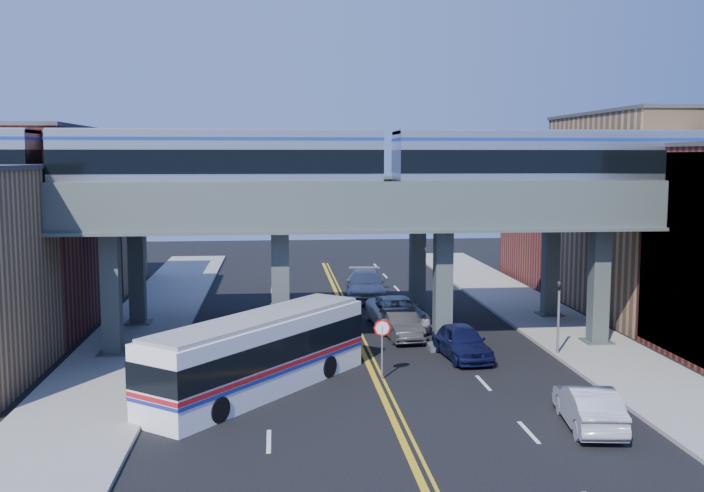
{
  "coord_description": "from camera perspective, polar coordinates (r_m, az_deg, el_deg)",
  "views": [
    {
      "loc": [
        -4.18,
        -29.6,
        9.55
      ],
      "look_at": [
        -0.5,
        8.17,
        5.2
      ],
      "focal_mm": 40.0,
      "sensor_mm": 36.0,
      "label": 1
    }
  ],
  "objects": [
    {
      "name": "ground",
      "position": [
        31.38,
        2.39,
        -11.19
      ],
      "size": [
        120.0,
        120.0,
        0.0
      ],
      "primitive_type": "plane",
      "color": "black",
      "rests_on": "ground"
    },
    {
      "name": "sidewalk_west",
      "position": [
        41.37,
        -15.73,
        -6.95
      ],
      "size": [
        5.0,
        70.0,
        0.16
      ],
      "primitive_type": "cube",
      "color": "gray",
      "rests_on": "ground"
    },
    {
      "name": "sidewalk_east",
      "position": [
        43.63,
        15.74,
        -6.25
      ],
      "size": [
        5.0,
        70.0,
        0.16
      ],
      "primitive_type": "cube",
      "color": "gray",
      "rests_on": "ground"
    },
    {
      "name": "building_west_b",
      "position": [
        47.97,
        -22.92,
        1.18
      ],
      "size": [
        8.0,
        14.0,
        11.0
      ],
      "primitive_type": "cube",
      "color": "maroon",
      "rests_on": "ground"
    },
    {
      "name": "building_west_c",
      "position": [
        60.58,
        -19.22,
        0.92
      ],
      "size": [
        8.0,
        10.0,
        8.0
      ],
      "primitive_type": "cube",
      "color": "#9F7A52",
      "rests_on": "ground"
    },
    {
      "name": "building_east_b",
      "position": [
        51.05,
        20.84,
        2.12
      ],
      "size": [
        8.0,
        14.0,
        12.0
      ],
      "primitive_type": "cube",
      "color": "#9F7A52",
      "rests_on": "ground"
    },
    {
      "name": "building_east_c",
      "position": [
        63.03,
        15.54,
        1.7
      ],
      "size": [
        8.0,
        10.0,
        9.0
      ],
      "primitive_type": "cube",
      "color": "maroon",
      "rests_on": "ground"
    },
    {
      "name": "mural_panel",
      "position": [
        38.76,
        23.38,
        -1.12
      ],
      "size": [
        0.1,
        9.5,
        9.5
      ],
      "primitive_type": "cube",
      "color": "teal",
      "rests_on": "ground"
    },
    {
      "name": "elevated_viaduct_near",
      "position": [
        37.95,
        0.77,
        1.88
      ],
      "size": [
        52.0,
        3.6,
        7.4
      ],
      "color": "#45514E",
      "rests_on": "ground"
    },
    {
      "name": "elevated_viaduct_far",
      "position": [
        44.9,
        -0.22,
        2.6
      ],
      "size": [
        52.0,
        3.6,
        7.4
      ],
      "color": "#45514E",
      "rests_on": "ground"
    },
    {
      "name": "transit_train",
      "position": [
        37.69,
        -9.59,
        6.02
      ],
      "size": [
        47.32,
        2.97,
        3.46
      ],
      "color": "black",
      "rests_on": "elevated_viaduct_near"
    },
    {
      "name": "stop_sign",
      "position": [
        33.81,
        2.21,
        -6.79
      ],
      "size": [
        0.76,
        0.09,
        2.63
      ],
      "color": "slate",
      "rests_on": "ground"
    },
    {
      "name": "traffic_signal",
      "position": [
        38.71,
        14.8,
        -4.48
      ],
      "size": [
        0.15,
        0.18,
        4.1
      ],
      "color": "slate",
      "rests_on": "ground"
    },
    {
      "name": "transit_bus",
      "position": [
        32.32,
        -6.78,
        -7.87
      ],
      "size": [
        9.23,
        10.65,
        2.98
      ],
      "rotation": [
        0.0,
        0.0,
        0.9
      ],
      "color": "white",
      "rests_on": "ground"
    },
    {
      "name": "car_lane_a",
      "position": [
        37.8,
        8.01,
        -6.91
      ],
      "size": [
        2.33,
        4.86,
        1.6
      ],
      "primitive_type": "imported",
      "rotation": [
        0.0,
        0.0,
        0.1
      ],
      "color": "#0F133A",
      "rests_on": "ground"
    },
    {
      "name": "car_lane_b",
      "position": [
        41.51,
        3.56,
        -5.71
      ],
      "size": [
        1.99,
        4.68,
        1.5
      ],
      "primitive_type": "imported",
      "rotation": [
        0.0,
        0.0,
        0.09
      ],
      "color": "#333336",
      "rests_on": "ground"
    },
    {
      "name": "car_lane_c",
      "position": [
        44.05,
        3.29,
        -4.87
      ],
      "size": [
        3.07,
        6.18,
        1.68
      ],
      "primitive_type": "imported",
      "rotation": [
        0.0,
        0.0,
        0.05
      ],
      "color": "silver",
      "rests_on": "ground"
    },
    {
      "name": "car_lane_d",
      "position": [
        52.87,
        1.0,
        -2.86
      ],
      "size": [
        3.07,
        6.49,
        1.83
      ],
      "primitive_type": "imported",
      "rotation": [
        0.0,
        0.0,
        -0.08
      ],
      "color": "#B7B6BB",
      "rests_on": "ground"
    },
    {
      "name": "car_parked_curb",
      "position": [
        29.48,
        16.83,
        -11.1
      ],
      "size": [
        2.22,
        4.8,
        1.52
      ],
      "primitive_type": "imported",
      "rotation": [
        0.0,
        0.0,
        3.01
      ],
      "color": "#B7B8BD",
      "rests_on": "ground"
    }
  ]
}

